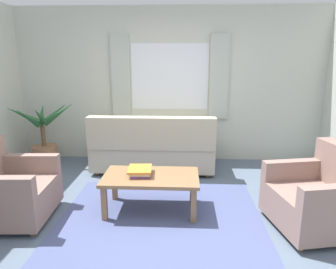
% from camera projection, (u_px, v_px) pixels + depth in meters
% --- Properties ---
extents(ground_plane, '(6.24, 6.24, 0.00)m').
position_uv_depth(ground_plane, '(160.00, 220.00, 3.44)').
color(ground_plane, slate).
extents(wall_back, '(5.32, 0.12, 2.60)m').
position_uv_depth(wall_back, '(170.00, 85.00, 5.32)').
color(wall_back, beige).
rests_on(wall_back, ground_plane).
extents(window_with_curtains, '(1.98, 0.07, 1.40)m').
position_uv_depth(window_with_curtains, '(170.00, 77.00, 5.21)').
color(window_with_curtains, white).
extents(area_rug, '(2.26, 2.04, 0.01)m').
position_uv_depth(area_rug, '(160.00, 219.00, 3.44)').
color(area_rug, '#4C5684').
rests_on(area_rug, ground_plane).
extents(couch, '(1.90, 0.82, 0.92)m').
position_uv_depth(couch, '(153.00, 149.00, 4.88)').
color(couch, '#BCB293').
rests_on(couch, ground_plane).
extents(armchair_left, '(0.87, 0.89, 0.88)m').
position_uv_depth(armchair_left, '(7.00, 189.00, 3.39)').
color(armchair_left, gray).
rests_on(armchair_left, ground_plane).
extents(armchair_right, '(0.97, 0.99, 0.88)m').
position_uv_depth(armchair_right, '(320.00, 197.00, 3.20)').
color(armchair_right, gray).
rests_on(armchair_right, ground_plane).
extents(coffee_table, '(1.10, 0.64, 0.44)m').
position_uv_depth(coffee_table, '(151.00, 180.00, 3.57)').
color(coffee_table, olive).
rests_on(coffee_table, ground_plane).
extents(book_stack_on_table, '(0.29, 0.33, 0.08)m').
position_uv_depth(book_stack_on_table, '(140.00, 171.00, 3.58)').
color(book_stack_on_table, '#7F478C').
rests_on(book_stack_on_table, coffee_table).
extents(potted_plant, '(1.16, 1.10, 1.12)m').
position_uv_depth(potted_plant, '(44.00, 140.00, 5.13)').
color(potted_plant, '#9E6B4C').
rests_on(potted_plant, ground_plane).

